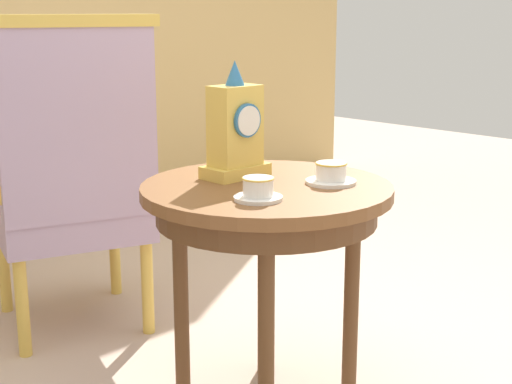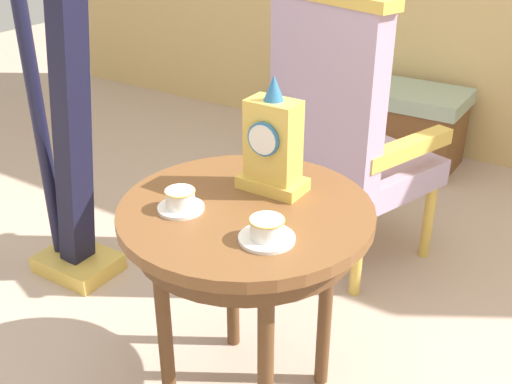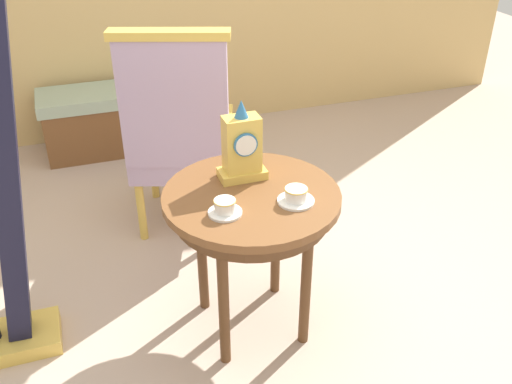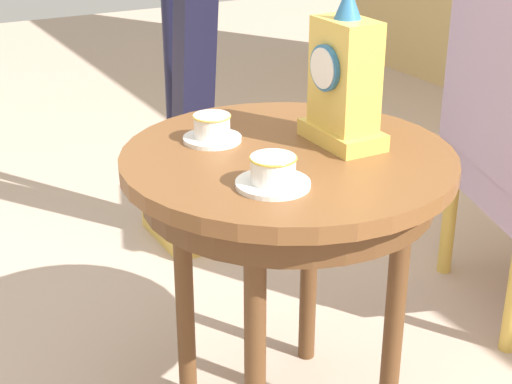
# 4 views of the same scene
# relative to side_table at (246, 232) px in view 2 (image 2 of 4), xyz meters

# --- Properties ---
(ground_plane) EXTENTS (10.00, 10.00, 0.00)m
(ground_plane) POSITION_rel_side_table_xyz_m (-0.03, 0.04, -0.60)
(ground_plane) COLOR #BCA38E
(side_table) EXTENTS (0.70, 0.70, 0.68)m
(side_table) POSITION_rel_side_table_xyz_m (0.00, 0.00, 0.00)
(side_table) COLOR brown
(side_table) RESTS_ON ground
(teacup_left) EXTENTS (0.13, 0.13, 0.06)m
(teacup_left) POSITION_rel_side_table_xyz_m (-0.14, -0.11, 0.11)
(teacup_left) COLOR white
(teacup_left) RESTS_ON side_table
(teacup_right) EXTENTS (0.14, 0.14, 0.06)m
(teacup_right) POSITION_rel_side_table_xyz_m (0.14, -0.12, 0.11)
(teacup_right) COLOR white
(teacup_right) RESTS_ON side_table
(mantel_clock) EXTENTS (0.19, 0.11, 0.34)m
(mantel_clock) POSITION_rel_side_table_xyz_m (0.00, 0.13, 0.22)
(mantel_clock) COLOR gold
(mantel_clock) RESTS_ON side_table
(armchair) EXTENTS (0.68, 0.67, 1.14)m
(armchair) POSITION_rel_side_table_xyz_m (-0.11, 0.85, -0.01)
(armchair) COLOR #B299B7
(armchair) RESTS_ON ground
(harp) EXTENTS (0.40, 0.24, 1.75)m
(harp) POSITION_rel_side_table_xyz_m (-0.94, 0.19, 0.10)
(harp) COLOR gold
(harp) RESTS_ON ground
(window_bench) EXTENTS (0.92, 0.40, 0.44)m
(window_bench) POSITION_rel_side_table_xyz_m (-0.38, 1.99, -0.38)
(window_bench) COLOR #9EB299
(window_bench) RESTS_ON ground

